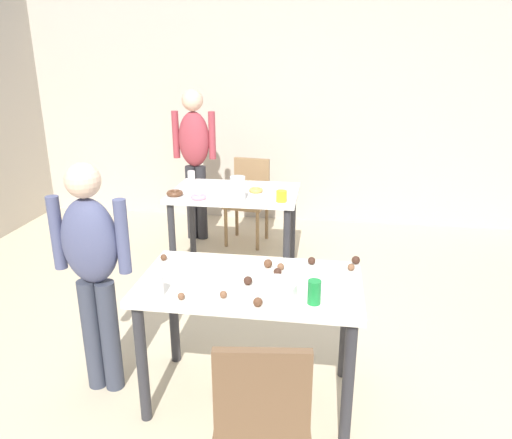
% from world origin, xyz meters
% --- Properties ---
extents(ground_plane, '(6.40, 6.40, 0.00)m').
position_xyz_m(ground_plane, '(0.00, 0.00, 0.00)').
color(ground_plane, beige).
extents(wall_back, '(6.40, 0.10, 2.60)m').
position_xyz_m(wall_back, '(0.00, 3.20, 1.30)').
color(wall_back, '#BCB2A3').
rests_on(wall_back, ground_plane).
extents(dining_table_near, '(1.20, 0.67, 0.75)m').
position_xyz_m(dining_table_near, '(-0.06, -0.08, 0.64)').
color(dining_table_near, silver).
rests_on(dining_table_near, ground_plane).
extents(dining_table_far, '(1.12, 0.75, 0.75)m').
position_xyz_m(dining_table_far, '(-0.48, 1.67, 0.64)').
color(dining_table_far, white).
rests_on(dining_table_far, ground_plane).
extents(chair_near_table, '(0.45, 0.45, 0.87)m').
position_xyz_m(chair_near_table, '(0.10, -0.79, 0.50)').
color(chair_near_table, brown).
rests_on(chair_near_table, ground_plane).
extents(chair_far_table, '(0.46, 0.46, 0.87)m').
position_xyz_m(chair_far_table, '(-0.48, 2.40, 0.50)').
color(chair_far_table, olive).
rests_on(chair_far_table, ground_plane).
extents(person_girl_near, '(0.45, 0.20, 1.38)m').
position_xyz_m(person_girl_near, '(-0.94, -0.12, 0.81)').
color(person_girl_near, '#383D4C').
rests_on(person_girl_near, ground_plane).
extents(person_adult_far, '(0.45, 0.21, 1.57)m').
position_xyz_m(person_adult_far, '(-1.04, 2.38, 0.95)').
color(person_adult_far, '#28282D').
rests_on(person_adult_far, ground_plane).
extents(mixing_bowl, '(0.20, 0.20, 0.08)m').
position_xyz_m(mixing_bowl, '(0.10, -0.24, 0.79)').
color(mixing_bowl, white).
rests_on(mixing_bowl, dining_table_near).
extents(soda_can, '(0.07, 0.07, 0.12)m').
position_xyz_m(soda_can, '(0.29, -0.28, 0.81)').
color(soda_can, '#198438').
rests_on(soda_can, dining_table_near).
extents(fork_near, '(0.17, 0.02, 0.01)m').
position_xyz_m(fork_near, '(-0.32, 0.09, 0.75)').
color(fork_near, silver).
rests_on(fork_near, dining_table_near).
extents(cup_near_0, '(0.07, 0.07, 0.11)m').
position_xyz_m(cup_near_0, '(-0.50, -0.32, 0.80)').
color(cup_near_0, white).
rests_on(cup_near_0, dining_table_near).
extents(cake_ball_0, '(0.04, 0.04, 0.04)m').
position_xyz_m(cake_ball_0, '(-0.16, -0.30, 0.77)').
color(cake_ball_0, brown).
rests_on(cake_ball_0, dining_table_near).
extents(cake_ball_1, '(0.04, 0.04, 0.04)m').
position_xyz_m(cake_ball_1, '(0.26, 0.18, 0.77)').
color(cake_ball_1, '#3D2319').
rests_on(cake_ball_1, dining_table_near).
extents(cake_ball_2, '(0.05, 0.05, 0.05)m').
position_xyz_m(cake_ball_2, '(-0.06, -0.13, 0.77)').
color(cake_ball_2, '#3D2319').
rests_on(cake_ball_2, dining_table_near).
extents(cake_ball_3, '(0.04, 0.04, 0.04)m').
position_xyz_m(cake_ball_3, '(0.48, 0.13, 0.77)').
color(cake_ball_3, brown).
rests_on(cake_ball_3, dining_table_near).
extents(cake_ball_4, '(0.04, 0.04, 0.04)m').
position_xyz_m(cake_ball_4, '(-0.61, 0.11, 0.77)').
color(cake_ball_4, brown).
rests_on(cake_ball_4, dining_table_near).
extents(cake_ball_5, '(0.05, 0.05, 0.05)m').
position_xyz_m(cake_ball_5, '(0.08, -0.00, 0.77)').
color(cake_ball_5, '#3D2319').
rests_on(cake_ball_5, dining_table_near).
extents(cake_ball_6, '(0.05, 0.05, 0.05)m').
position_xyz_m(cake_ball_6, '(0.01, 0.10, 0.77)').
color(cake_ball_6, brown).
rests_on(cake_ball_6, dining_table_near).
extents(cake_ball_7, '(0.05, 0.05, 0.05)m').
position_xyz_m(cake_ball_7, '(0.02, -0.35, 0.77)').
color(cake_ball_7, brown).
rests_on(cake_ball_7, dining_table_near).
extents(cake_ball_8, '(0.04, 0.04, 0.04)m').
position_xyz_m(cake_ball_8, '(-0.37, -0.34, 0.77)').
color(cake_ball_8, brown).
rests_on(cake_ball_8, dining_table_near).
extents(cake_ball_9, '(0.05, 0.05, 0.05)m').
position_xyz_m(cake_ball_9, '(0.51, 0.22, 0.77)').
color(cake_ball_9, '#3D2319').
rests_on(cake_ball_9, dining_table_near).
extents(cake_ball_10, '(0.04, 0.04, 0.04)m').
position_xyz_m(cake_ball_10, '(0.09, 0.08, 0.77)').
color(cake_ball_10, brown).
rests_on(cake_ball_10, dining_table_near).
extents(pitcher_far, '(0.13, 0.13, 0.20)m').
position_xyz_m(pitcher_far, '(-0.40, 1.37, 0.85)').
color(pitcher_far, white).
rests_on(pitcher_far, dining_table_far).
extents(cup_far_0, '(0.07, 0.07, 0.09)m').
position_xyz_m(cup_far_0, '(-0.96, 1.97, 0.80)').
color(cup_far_0, white).
rests_on(cup_far_0, dining_table_far).
extents(cup_far_1, '(0.09, 0.09, 0.09)m').
position_xyz_m(cup_far_1, '(-0.04, 1.40, 0.80)').
color(cup_far_1, yellow).
rests_on(cup_far_1, dining_table_far).
extents(donut_far_0, '(0.13, 0.13, 0.04)m').
position_xyz_m(donut_far_0, '(-0.73, 1.37, 0.77)').
color(donut_far_0, pink).
rests_on(donut_far_0, dining_table_far).
extents(donut_far_1, '(0.14, 0.14, 0.04)m').
position_xyz_m(donut_far_1, '(-0.96, 1.44, 0.77)').
color(donut_far_1, brown).
rests_on(donut_far_1, dining_table_far).
extents(donut_far_2, '(0.10, 0.10, 0.03)m').
position_xyz_m(donut_far_2, '(-0.27, 1.80, 0.77)').
color(donut_far_2, white).
rests_on(donut_far_2, dining_table_far).
extents(donut_far_3, '(0.12, 0.12, 0.04)m').
position_xyz_m(donut_far_3, '(-0.29, 1.65, 0.77)').
color(donut_far_3, gold).
rests_on(donut_far_3, dining_table_far).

